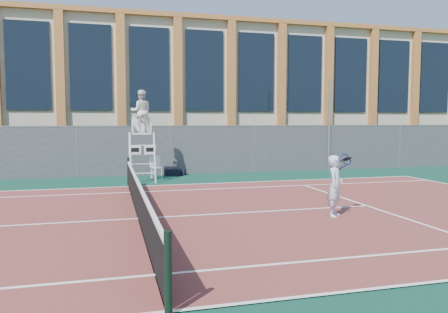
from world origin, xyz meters
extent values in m
plane|color=#233814|center=(0.00, 0.00, 0.00)|extent=(120.00, 120.00, 0.00)
cube|color=#0D3A2D|center=(0.00, 1.00, 0.01)|extent=(36.00, 20.00, 0.01)
cube|color=brown|center=(0.00, 0.00, 0.02)|extent=(23.77, 10.97, 0.02)
cylinder|color=black|center=(0.00, -5.60, 0.55)|extent=(0.10, 0.10, 1.10)
cylinder|color=black|center=(0.00, 5.60, 0.55)|extent=(0.10, 0.10, 1.10)
cube|color=black|center=(0.00, 0.00, 0.46)|extent=(0.03, 11.00, 0.86)
cube|color=white|center=(0.00, 0.00, 0.92)|extent=(0.06, 11.20, 0.07)
cube|color=black|center=(0.00, 10.00, 1.10)|extent=(40.00, 1.40, 2.20)
cube|color=#BCB79C|center=(0.00, 18.00, 4.00)|extent=(44.00, 10.00, 8.00)
cube|color=#B16C33|center=(0.00, 18.00, 8.10)|extent=(45.00, 10.60, 0.25)
cylinder|color=#9EA0A5|center=(9.86, 8.70, 2.24)|extent=(0.12, 0.12, 4.48)
cylinder|color=white|center=(0.13, 6.48, 0.97)|extent=(0.06, 0.56, 2.03)
cylinder|color=white|center=(1.06, 6.48, 0.97)|extent=(0.06, 0.56, 2.03)
cylinder|color=white|center=(0.13, 7.52, 0.97)|extent=(0.06, 0.56, 2.03)
cylinder|color=white|center=(1.06, 7.52, 0.97)|extent=(0.06, 0.56, 2.03)
cube|color=white|center=(0.59, 7.00, 1.94)|extent=(0.73, 0.62, 0.06)
cube|color=white|center=(0.59, 7.29, 2.30)|extent=(0.73, 0.05, 0.62)
cube|color=white|center=(0.30, 6.58, 1.31)|extent=(0.46, 0.03, 0.35)
cube|color=white|center=(0.89, 6.58, 1.31)|extent=(0.46, 0.03, 0.35)
imported|color=white|center=(0.59, 7.05, 2.83)|extent=(0.85, 0.67, 1.72)
cube|color=silver|center=(1.24, 7.68, 0.48)|extent=(0.50, 0.50, 0.04)
cube|color=silver|center=(1.22, 7.88, 0.74)|extent=(0.45, 0.10, 0.48)
cylinder|color=silver|center=(1.09, 7.48, 0.23)|extent=(0.03, 0.03, 0.45)
cylinder|color=silver|center=(1.45, 7.53, 0.23)|extent=(0.03, 0.03, 0.45)
cylinder|color=silver|center=(1.04, 7.84, 0.23)|extent=(0.03, 0.03, 0.45)
cylinder|color=silver|center=(1.40, 7.89, 0.23)|extent=(0.03, 0.03, 0.45)
cube|color=black|center=(2.06, 8.40, 0.15)|extent=(0.72, 0.45, 0.29)
cube|color=black|center=(2.32, 8.60, 0.14)|extent=(0.73, 0.57, 0.27)
imported|color=silver|center=(4.84, -0.98, 0.80)|extent=(0.65, 0.67, 1.55)
torus|color=#14164D|center=(5.25, -0.78, 1.45)|extent=(0.38, 0.30, 0.30)
sphere|color=#CCE533|center=(5.35, -0.60, 1.40)|extent=(0.07, 0.07, 0.07)
camera|label=1|loc=(-0.67, -10.83, 2.44)|focal=35.00mm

